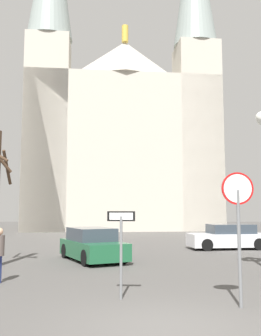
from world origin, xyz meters
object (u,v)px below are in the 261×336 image
Objects in this scene: cathedral at (120,132)px; parked_car_near_white at (227,237)px; stop_sign at (237,212)px; one_way_arrow_sign at (120,242)px; parked_car_far_green at (91,245)px.

cathedral is 24.73m from parked_car_near_white.
cathedral is 12.47× the size of stop_sign.
parked_car_near_white is (5.66, 11.68, -0.74)m from one_way_arrow_sign.
one_way_arrow_sign is 0.48× the size of parked_car_near_white.
cathedral is at bearing 91.45° from one_way_arrow_sign.
cathedral is 17.72× the size of one_way_arrow_sign.
parked_car_far_green is at bearing -91.25° from cathedral.
parked_car_far_green is (-7.07, -4.69, 0.01)m from parked_car_near_white.
cathedral is at bearing 106.85° from parked_car_near_white.
stop_sign reaches higher than parked_car_far_green.
stop_sign is (3.55, -33.93, -8.97)m from cathedral.
cathedral is 35.28m from stop_sign.
parked_car_far_green reaches higher than parked_car_near_white.
cathedral is 28.16m from parked_car_far_green.
parked_car_near_white is (2.95, 12.48, -1.47)m from stop_sign.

